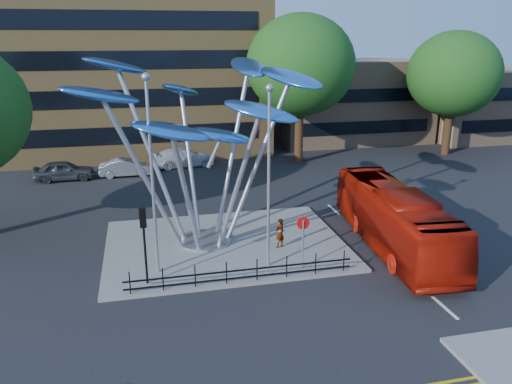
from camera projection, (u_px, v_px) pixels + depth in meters
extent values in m
plane|color=black|center=(274.00, 301.00, 20.31)|extent=(120.00, 120.00, 0.00)
cube|color=slate|center=(225.00, 244.00, 25.65)|extent=(12.00, 9.00, 0.15)
cube|color=#A07D5E|center=(351.00, 101.00, 50.42)|extent=(15.00, 8.00, 8.00)
cube|color=#A07D5E|center=(484.00, 104.00, 51.71)|extent=(12.00, 8.00, 7.00)
cylinder|color=black|center=(299.00, 129.00, 41.61)|extent=(0.70, 0.70, 5.72)
ellipsoid|color=#154915|center=(301.00, 65.00, 40.05)|extent=(8.80, 8.80, 8.10)
cylinder|color=black|center=(448.00, 126.00, 44.71)|extent=(0.70, 0.70, 5.06)
ellipsoid|color=#154915|center=(454.00, 74.00, 43.33)|extent=(8.00, 8.00, 7.36)
cylinder|color=#9EA0A5|center=(205.00, 240.00, 25.86)|extent=(2.80, 2.80, 0.12)
cylinder|color=#9EA0A5|center=(179.00, 173.00, 23.89)|extent=(0.24, 0.24, 7.80)
ellipsoid|color=blue|center=(100.00, 95.00, 21.10)|extent=(3.92, 2.95, 1.39)
cylinder|color=#9EA0A5|center=(197.00, 188.00, 23.90)|extent=(0.24, 0.24, 6.40)
ellipsoid|color=blue|center=(171.00, 132.00, 20.64)|extent=(3.47, 1.78, 1.31)
cylinder|color=#9EA0A5|center=(217.00, 180.00, 24.21)|extent=(0.24, 0.24, 7.00)
ellipsoid|color=blue|center=(261.00, 111.00, 22.06)|extent=(3.81, 3.11, 1.36)
cylinder|color=#9EA0A5|center=(226.00, 163.00, 24.90)|extent=(0.24, 0.24, 8.20)
ellipsoid|color=blue|center=(291.00, 78.00, 24.77)|extent=(3.52, 4.06, 1.44)
cylinder|color=#9EA0A5|center=(215.00, 156.00, 25.59)|extent=(0.24, 0.24, 8.60)
ellipsoid|color=blue|center=(249.00, 67.00, 26.63)|extent=(2.21, 3.79, 1.39)
cylinder|color=#9EA0A5|center=(196.00, 168.00, 25.65)|extent=(0.24, 0.24, 7.40)
ellipsoid|color=blue|center=(181.00, 90.00, 26.87)|extent=(3.02, 3.71, 1.34)
cylinder|color=#9EA0A5|center=(181.00, 158.00, 24.71)|extent=(0.24, 0.24, 8.80)
ellipsoid|color=blue|center=(116.00, 66.00, 24.09)|extent=(3.88, 3.60, 1.42)
ellipsoid|color=blue|center=(163.00, 127.00, 23.87)|extent=(3.40, 1.96, 1.13)
ellipsoid|color=blue|center=(221.00, 135.00, 24.02)|extent=(3.39, 2.16, 1.11)
cylinder|color=#9EA0A5|center=(152.00, 181.00, 21.28)|extent=(0.14, 0.14, 8.50)
sphere|color=#9EA0A5|center=(146.00, 77.00, 19.96)|extent=(0.36, 0.36, 0.36)
cylinder|color=#9EA0A5|center=(269.00, 183.00, 21.96)|extent=(0.14, 0.14, 8.00)
sphere|color=#9EA0A5|center=(269.00, 88.00, 20.72)|extent=(0.36, 0.36, 0.36)
cylinder|color=black|center=(145.00, 249.00, 21.04)|extent=(0.10, 0.10, 3.20)
cube|color=black|center=(143.00, 218.00, 20.62)|extent=(0.28, 0.18, 0.85)
sphere|color=#FF0C0C|center=(142.00, 211.00, 20.53)|extent=(0.18, 0.18, 0.18)
cylinder|color=#9EA0A5|center=(303.00, 244.00, 22.67)|extent=(0.08, 0.08, 2.30)
cylinder|color=red|center=(303.00, 223.00, 22.40)|extent=(0.60, 0.04, 0.60)
cube|color=white|center=(303.00, 223.00, 22.42)|extent=(0.42, 0.03, 0.10)
cylinder|color=black|center=(130.00, 283.00, 20.48)|extent=(0.05, 0.05, 1.00)
cylinder|color=black|center=(163.00, 279.00, 20.76)|extent=(0.05, 0.05, 1.00)
cylinder|color=black|center=(195.00, 276.00, 21.05)|extent=(0.05, 0.05, 1.00)
cylinder|color=black|center=(226.00, 273.00, 21.34)|extent=(0.05, 0.05, 1.00)
cylinder|color=black|center=(257.00, 270.00, 21.63)|extent=(0.05, 0.05, 1.00)
cylinder|color=black|center=(287.00, 267.00, 21.92)|extent=(0.05, 0.05, 1.00)
cylinder|color=black|center=(316.00, 264.00, 22.20)|extent=(0.05, 0.05, 1.00)
cylinder|color=black|center=(344.00, 261.00, 22.49)|extent=(0.05, 0.05, 1.00)
cube|color=black|center=(242.00, 270.00, 21.47)|extent=(10.00, 0.06, 0.06)
cube|color=black|center=(242.00, 277.00, 21.57)|extent=(10.00, 0.06, 0.06)
imported|color=#A31407|center=(394.00, 218.00, 25.14)|extent=(3.56, 11.28, 3.09)
imported|color=gray|center=(280.00, 233.00, 24.94)|extent=(0.66, 0.57, 1.52)
imported|color=#3F4247|center=(64.00, 170.00, 37.10)|extent=(4.40, 1.92, 1.48)
imported|color=#A2A4A9|center=(126.00, 168.00, 38.20)|extent=(4.03, 1.41, 1.33)
imported|color=silver|center=(183.00, 157.00, 40.97)|extent=(5.51, 2.96, 1.52)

